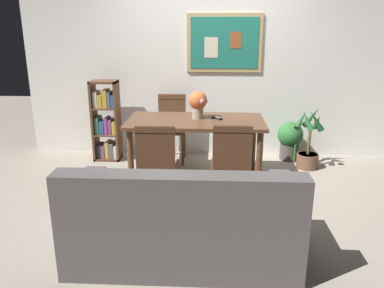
{
  "coord_description": "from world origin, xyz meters",
  "views": [
    {
      "loc": [
        0.03,
        -4.02,
        1.83
      ],
      "look_at": [
        -0.16,
        -0.2,
        0.65
      ],
      "focal_mm": 36.36,
      "sensor_mm": 36.0,
      "label": 1
    }
  ],
  "objects_px": {
    "dining_table": "(196,128)",
    "potted_palm": "(308,146)",
    "flower_vase": "(198,103)",
    "potted_ivy": "(290,139)",
    "dining_chair_near_left": "(157,160)",
    "dining_chair_far_left": "(171,122)",
    "dining_chair_near_right": "(231,159)",
    "bookshelf": "(107,123)",
    "tv_remote": "(217,118)",
    "leather_couch": "(183,225)"
  },
  "relations": [
    {
      "from": "flower_vase",
      "to": "dining_chair_near_left",
      "type": "bearing_deg",
      "value": -113.19
    },
    {
      "from": "dining_chair_near_left",
      "to": "potted_palm",
      "type": "height_order",
      "value": "dining_chair_near_left"
    },
    {
      "from": "dining_chair_near_right",
      "to": "flower_vase",
      "type": "height_order",
      "value": "flower_vase"
    },
    {
      "from": "dining_table",
      "to": "tv_remote",
      "type": "bearing_deg",
      "value": 12.48
    },
    {
      "from": "dining_chair_near_left",
      "to": "potted_ivy",
      "type": "xyz_separation_m",
      "value": [
        1.64,
        1.64,
        -0.24
      ]
    },
    {
      "from": "dining_table",
      "to": "dining_chair_near_left",
      "type": "relative_size",
      "value": 1.76
    },
    {
      "from": "bookshelf",
      "to": "flower_vase",
      "type": "bearing_deg",
      "value": -26.81
    },
    {
      "from": "dining_chair_near_left",
      "to": "tv_remote",
      "type": "xyz_separation_m",
      "value": [
        0.6,
        0.86,
        0.23
      ]
    },
    {
      "from": "dining_chair_near_left",
      "to": "potted_ivy",
      "type": "distance_m",
      "value": 2.33
    },
    {
      "from": "leather_couch",
      "to": "tv_remote",
      "type": "bearing_deg",
      "value": 80.87
    },
    {
      "from": "leather_couch",
      "to": "potted_palm",
      "type": "bearing_deg",
      "value": 55.73
    },
    {
      "from": "dining_chair_near_right",
      "to": "dining_chair_far_left",
      "type": "height_order",
      "value": "same"
    },
    {
      "from": "dining_chair_near_left",
      "to": "dining_chair_far_left",
      "type": "bearing_deg",
      "value": 90.55
    },
    {
      "from": "dining_chair_near_right",
      "to": "tv_remote",
      "type": "xyz_separation_m",
      "value": [
        -0.14,
        0.81,
        0.23
      ]
    },
    {
      "from": "dining_table",
      "to": "potted_palm",
      "type": "relative_size",
      "value": 1.95
    },
    {
      "from": "flower_vase",
      "to": "dining_chair_near_right",
      "type": "bearing_deg",
      "value": -66.0
    },
    {
      "from": "potted_palm",
      "to": "flower_vase",
      "type": "height_order",
      "value": "flower_vase"
    },
    {
      "from": "leather_couch",
      "to": "potted_ivy",
      "type": "relative_size",
      "value": 3.17
    },
    {
      "from": "dining_chair_far_left",
      "to": "potted_ivy",
      "type": "bearing_deg",
      "value": 2.5
    },
    {
      "from": "leather_couch",
      "to": "flower_vase",
      "type": "height_order",
      "value": "flower_vase"
    },
    {
      "from": "potted_ivy",
      "to": "tv_remote",
      "type": "distance_m",
      "value": 1.38
    },
    {
      "from": "potted_palm",
      "to": "leather_couch",
      "type": "bearing_deg",
      "value": -124.27
    },
    {
      "from": "dining_chair_near_left",
      "to": "bookshelf",
      "type": "bearing_deg",
      "value": 120.94
    },
    {
      "from": "bookshelf",
      "to": "flower_vase",
      "type": "xyz_separation_m",
      "value": [
        1.29,
        -0.65,
        0.43
      ]
    },
    {
      "from": "dining_chair_near_right",
      "to": "dining_chair_near_left",
      "type": "xyz_separation_m",
      "value": [
        -0.74,
        -0.05,
        0.0
      ]
    },
    {
      "from": "dining_table",
      "to": "potted_ivy",
      "type": "xyz_separation_m",
      "value": [
        1.29,
        0.83,
        -0.36
      ]
    },
    {
      "from": "dining_chair_near_right",
      "to": "dining_chair_near_left",
      "type": "relative_size",
      "value": 1.0
    },
    {
      "from": "potted_palm",
      "to": "flower_vase",
      "type": "relative_size",
      "value": 2.51
    },
    {
      "from": "dining_table",
      "to": "flower_vase",
      "type": "xyz_separation_m",
      "value": [
        0.02,
        0.07,
        0.29
      ]
    },
    {
      "from": "dining_chair_near_right",
      "to": "potted_palm",
      "type": "xyz_separation_m",
      "value": [
        1.08,
        1.25,
        -0.24
      ]
    },
    {
      "from": "dining_chair_far_left",
      "to": "potted_palm",
      "type": "xyz_separation_m",
      "value": [
        1.83,
        -0.26,
        -0.24
      ]
    },
    {
      "from": "dining_table",
      "to": "potted_ivy",
      "type": "height_order",
      "value": "dining_table"
    },
    {
      "from": "dining_table",
      "to": "flower_vase",
      "type": "height_order",
      "value": "flower_vase"
    },
    {
      "from": "dining_chair_near_right",
      "to": "tv_remote",
      "type": "bearing_deg",
      "value": 99.75
    },
    {
      "from": "leather_couch",
      "to": "tv_remote",
      "type": "distance_m",
      "value": 1.83
    },
    {
      "from": "leather_couch",
      "to": "potted_palm",
      "type": "relative_size",
      "value": 2.18
    },
    {
      "from": "bookshelf",
      "to": "potted_palm",
      "type": "xyz_separation_m",
      "value": [
        2.73,
        -0.22,
        -0.22
      ]
    },
    {
      "from": "dining_table",
      "to": "potted_palm",
      "type": "xyz_separation_m",
      "value": [
        1.47,
        0.5,
        -0.36
      ]
    },
    {
      "from": "leather_couch",
      "to": "flower_vase",
      "type": "xyz_separation_m",
      "value": [
        0.05,
        1.77,
        0.64
      ]
    },
    {
      "from": "dining_table",
      "to": "bookshelf",
      "type": "xyz_separation_m",
      "value": [
        -1.27,
        0.72,
        -0.14
      ]
    },
    {
      "from": "dining_chair_far_left",
      "to": "flower_vase",
      "type": "bearing_deg",
      "value": -60.46
    },
    {
      "from": "leather_couch",
      "to": "bookshelf",
      "type": "bearing_deg",
      "value": 117.12
    },
    {
      "from": "leather_couch",
      "to": "bookshelf",
      "type": "distance_m",
      "value": 2.72
    },
    {
      "from": "dining_table",
      "to": "potted_ivy",
      "type": "distance_m",
      "value": 1.57
    },
    {
      "from": "dining_chair_near_right",
      "to": "bookshelf",
      "type": "xyz_separation_m",
      "value": [
        -1.66,
        1.48,
        -0.02
      ]
    },
    {
      "from": "potted_palm",
      "to": "flower_vase",
      "type": "xyz_separation_m",
      "value": [
        -1.44,
        -0.43,
        0.65
      ]
    },
    {
      "from": "dining_chair_far_left",
      "to": "potted_ivy",
      "type": "height_order",
      "value": "dining_chair_far_left"
    },
    {
      "from": "potted_ivy",
      "to": "bookshelf",
      "type": "bearing_deg",
      "value": -177.59
    },
    {
      "from": "dining_table",
      "to": "tv_remote",
      "type": "distance_m",
      "value": 0.28
    },
    {
      "from": "flower_vase",
      "to": "dining_chair_far_left",
      "type": "bearing_deg",
      "value": 119.54
    }
  ]
}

